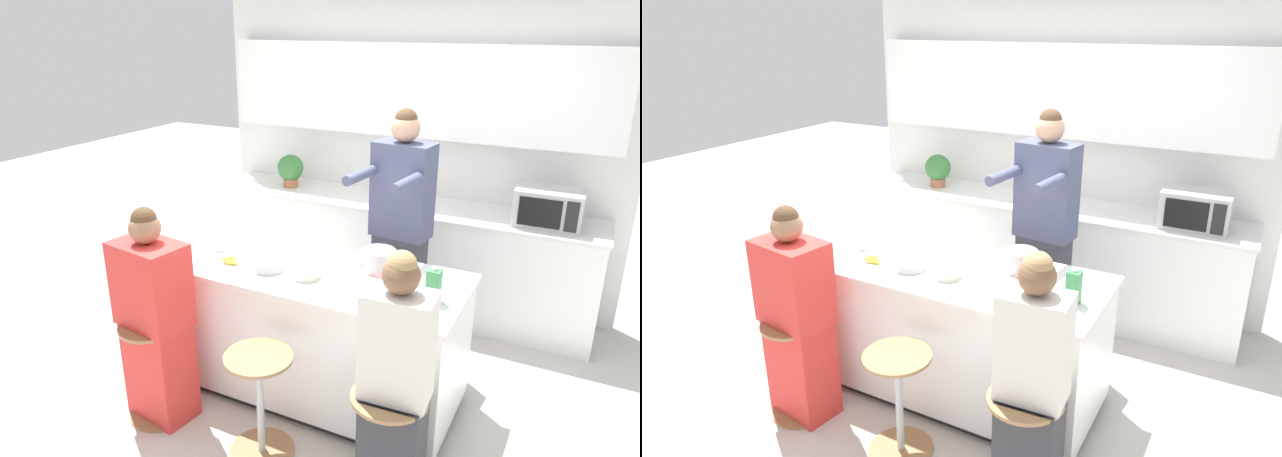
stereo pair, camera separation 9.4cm
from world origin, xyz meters
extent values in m
plane|color=beige|center=(0.00, 0.00, 0.00)|extent=(16.00, 16.00, 0.00)
cube|color=silver|center=(0.00, 1.83, 1.35)|extent=(3.58, 0.06, 2.70)
cube|color=white|center=(0.00, 1.72, 1.83)|extent=(3.29, 0.16, 0.75)
cube|color=white|center=(0.00, 1.50, 0.45)|extent=(3.29, 0.58, 0.90)
cube|color=silver|center=(0.00, 1.50, 0.91)|extent=(3.32, 0.61, 0.03)
cube|color=black|center=(0.00, 0.00, 0.03)|extent=(1.79, 0.70, 0.06)
cube|color=white|center=(0.00, 0.00, 0.46)|extent=(1.87, 0.78, 0.81)
cube|color=silver|center=(0.00, 0.00, 0.88)|extent=(1.91, 0.82, 0.03)
cylinder|color=#997047|center=(-0.76, -0.67, 0.01)|extent=(0.38, 0.38, 0.01)
cylinder|color=#B7BABC|center=(-0.76, -0.67, 0.32)|extent=(0.04, 0.04, 0.61)
cylinder|color=#997047|center=(-0.76, -0.67, 0.64)|extent=(0.39, 0.39, 0.02)
cylinder|color=#997047|center=(0.00, -0.66, 0.01)|extent=(0.38, 0.38, 0.01)
cylinder|color=#B7BABC|center=(0.00, -0.66, 0.32)|extent=(0.04, 0.04, 0.61)
cylinder|color=#997047|center=(0.00, -0.66, 0.64)|extent=(0.39, 0.39, 0.02)
cylinder|color=#B7BABC|center=(0.76, -0.67, 0.32)|extent=(0.04, 0.04, 0.61)
cylinder|color=#997047|center=(0.76, -0.67, 0.64)|extent=(0.39, 0.39, 0.02)
cube|color=#383842|center=(0.30, 0.75, 0.46)|extent=(0.37, 0.26, 0.93)
cube|color=#474C6B|center=(0.30, 0.75, 1.26)|extent=(0.43, 0.26, 0.67)
cylinder|color=#474C6B|center=(0.10, 0.48, 1.41)|extent=(0.11, 0.37, 0.07)
cylinder|color=#474C6B|center=(0.44, 0.44, 1.41)|extent=(0.11, 0.37, 0.07)
sphere|color=tan|center=(0.30, 0.75, 1.69)|extent=(0.22, 0.22, 0.20)
sphere|color=#513823|center=(0.30, 0.75, 1.75)|extent=(0.17, 0.17, 0.15)
cube|color=red|center=(-0.75, -0.64, 0.32)|extent=(0.43, 0.32, 0.65)
cube|color=red|center=(-0.75, -0.64, 0.91)|extent=(0.47, 0.35, 0.52)
sphere|color=#936B4C|center=(-0.75, -0.64, 1.26)|extent=(0.21, 0.21, 0.19)
sphere|color=#513823|center=(-0.75, -0.64, 1.31)|extent=(0.17, 0.17, 0.15)
cube|color=#333338|center=(0.78, -0.64, 0.32)|extent=(0.32, 0.28, 0.65)
cube|color=silver|center=(0.78, -0.64, 0.92)|extent=(0.35, 0.24, 0.55)
sphere|color=brown|center=(0.78, -0.64, 1.29)|extent=(0.19, 0.19, 0.18)
sphere|color=#A37F51|center=(0.78, -0.64, 1.34)|extent=(0.15, 0.15, 0.14)
cylinder|color=#B7BABC|center=(0.37, 0.17, 0.96)|extent=(0.19, 0.19, 0.13)
cylinder|color=#B7BABC|center=(0.37, 0.17, 1.04)|extent=(0.21, 0.21, 0.01)
cylinder|color=#B7BABC|center=(0.24, 0.17, 1.01)|extent=(0.05, 0.01, 0.01)
cylinder|color=#B7BABC|center=(0.49, 0.17, 1.01)|extent=(0.05, 0.01, 0.01)
cylinder|color=#B7BABC|center=(-0.26, -0.13, 0.93)|extent=(0.20, 0.20, 0.06)
cylinder|color=silver|center=(0.01, -0.12, 0.94)|extent=(0.17, 0.17, 0.08)
cylinder|color=#DB4C51|center=(0.47, -0.05, 0.94)|extent=(0.08, 0.08, 0.09)
torus|color=#DB4C51|center=(0.52, -0.05, 0.94)|extent=(0.04, 0.01, 0.04)
cylinder|color=white|center=(-0.73, -0.01, 0.94)|extent=(0.08, 0.08, 0.09)
torus|color=white|center=(-0.68, -0.01, 0.95)|extent=(0.04, 0.01, 0.04)
ellipsoid|color=yellow|center=(-0.53, -0.18, 0.92)|extent=(0.11, 0.04, 0.05)
ellipsoid|color=yellow|center=(-0.55, -0.15, 0.92)|extent=(0.09, 0.11, 0.05)
ellipsoid|color=yellow|center=(-0.50, -0.15, 0.92)|extent=(0.10, 0.10, 0.05)
cube|color=#38844C|center=(0.79, -0.08, 0.99)|extent=(0.07, 0.07, 0.19)
cylinder|color=white|center=(0.79, -0.08, 1.10)|extent=(0.03, 0.03, 0.02)
cube|color=#B2B5B7|center=(1.20, 1.46, 1.07)|extent=(0.48, 0.33, 0.28)
cube|color=black|center=(1.16, 1.29, 1.07)|extent=(0.30, 0.01, 0.21)
cube|color=black|center=(1.37, 1.29, 1.07)|extent=(0.09, 0.01, 0.22)
cylinder|color=#A86042|center=(-1.03, 1.50, 0.96)|extent=(0.14, 0.14, 0.08)
sphere|color=#387538|center=(-1.03, 1.50, 1.10)|extent=(0.24, 0.24, 0.24)
camera|label=1|loc=(1.52, -2.89, 2.38)|focal=32.00mm
camera|label=2|loc=(1.61, -2.85, 2.38)|focal=32.00mm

